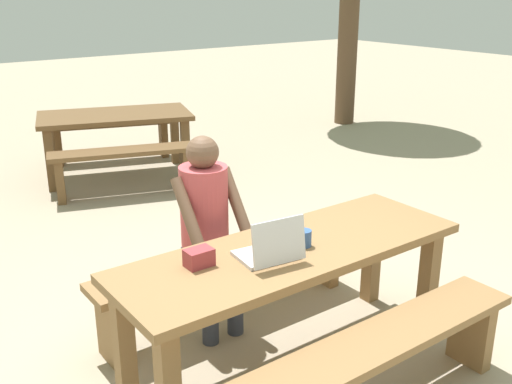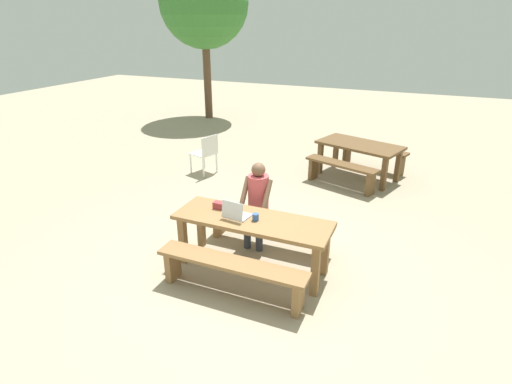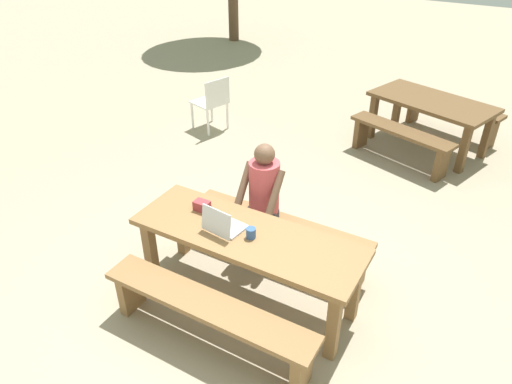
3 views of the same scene
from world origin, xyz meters
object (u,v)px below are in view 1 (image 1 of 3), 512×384
object	(u,v)px
small_pouch	(199,258)
person_seated	(208,222)
picnic_table_front	(292,266)
coffee_mug	(304,238)
picnic_table_mid	(115,124)
laptop	(271,250)

from	to	relation	value
small_pouch	person_seated	size ratio (longest dim) A/B	0.11
picnic_table_front	small_pouch	size ratio (longest dim) A/B	14.45
coffee_mug	picnic_table_mid	size ratio (longest dim) A/B	0.05
picnic_table_front	picnic_table_mid	distance (m)	3.89
small_pouch	picnic_table_mid	distance (m)	3.92
coffee_mug	person_seated	size ratio (longest dim) A/B	0.07
picnic_table_front	coffee_mug	xyz separation A→B (m)	(0.06, -0.03, 0.16)
picnic_table_front	person_seated	world-z (taller)	person_seated
small_pouch	person_seated	xyz separation A→B (m)	(0.34, 0.47, -0.05)
picnic_table_front	coffee_mug	distance (m)	0.17
small_pouch	coffee_mug	bearing A→B (deg)	-12.42
laptop	coffee_mug	world-z (taller)	laptop
laptop	picnic_table_front	bearing A→B (deg)	-154.68
picnic_table_front	coffee_mug	size ratio (longest dim) A/B	21.99
picnic_table_front	small_pouch	bearing A→B (deg)	169.31
person_seated	picnic_table_mid	distance (m)	3.37
coffee_mug	picnic_table_mid	world-z (taller)	coffee_mug
laptop	small_pouch	world-z (taller)	laptop
laptop	small_pouch	distance (m)	0.36
coffee_mug	small_pouch	bearing A→B (deg)	167.58
person_seated	coffee_mug	bearing A→B (deg)	-68.94
picnic_table_front	picnic_table_mid	size ratio (longest dim) A/B	1.11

